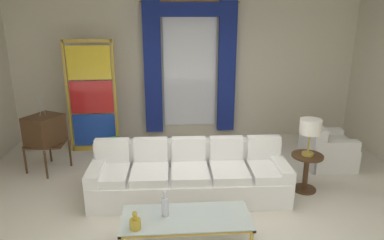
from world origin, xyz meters
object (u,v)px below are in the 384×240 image
object	(u,v)px
peacock_figurine	(114,149)
round_side_table	(306,169)
coffee_table	(186,219)
vintage_tv	(45,131)
armchair_white	(325,150)
bottle_blue_decanter	(165,205)
couch_white_long	(189,176)
table_lamp_brass	(310,128)
bottle_crystal_tall	(135,223)
stained_glass_divider	(92,99)

from	to	relation	value
peacock_figurine	round_side_table	bearing A→B (deg)	-24.43
round_side_table	coffee_table	bearing A→B (deg)	-146.83
vintage_tv	armchair_white	xyz separation A→B (m)	(4.94, -0.15, -0.44)
bottle_blue_decanter	vintage_tv	xyz separation A→B (m)	(-2.06, 2.27, 0.19)
couch_white_long	round_side_table	xyz separation A→B (m)	(1.82, -0.00, 0.05)
coffee_table	bottle_blue_decanter	world-z (taller)	bottle_blue_decanter
armchair_white	peacock_figurine	xyz separation A→B (m)	(-3.84, 0.53, -0.07)
coffee_table	round_side_table	size ratio (longest dim) A/B	2.54
peacock_figurine	table_lamp_brass	xyz separation A→B (m)	(3.14, -1.42, 0.81)
bottle_crystal_tall	armchair_white	world-z (taller)	armchair_white
coffee_table	vintage_tv	bearing A→B (deg)	134.89
bottle_blue_decanter	bottle_crystal_tall	world-z (taller)	bottle_blue_decanter
armchair_white	round_side_table	size ratio (longest dim) A/B	1.40
table_lamp_brass	couch_white_long	bearing A→B (deg)	179.86
vintage_tv	armchair_white	distance (m)	4.96
bottle_blue_decanter	peacock_figurine	xyz separation A→B (m)	(-0.96, 2.64, -0.32)
round_side_table	armchair_white	bearing A→B (deg)	52.08
stained_glass_divider	round_side_table	world-z (taller)	stained_glass_divider
coffee_table	stained_glass_divider	size ratio (longest dim) A/B	0.69
table_lamp_brass	armchair_white	bearing A→B (deg)	52.08
stained_glass_divider	table_lamp_brass	xyz separation A→B (m)	(3.58, -1.91, -0.03)
bottle_crystal_tall	vintage_tv	world-z (taller)	vintage_tv
stained_glass_divider	armchair_white	bearing A→B (deg)	-13.36
coffee_table	bottle_crystal_tall	distance (m)	0.61
vintage_tv	round_side_table	bearing A→B (deg)	-13.95
coffee_table	peacock_figurine	world-z (taller)	peacock_figurine
couch_white_long	round_side_table	bearing A→B (deg)	-0.14
vintage_tv	peacock_figurine	bearing A→B (deg)	18.63
bottle_crystal_tall	coffee_table	bearing A→B (deg)	18.49
bottle_crystal_tall	armchair_white	size ratio (longest dim) A/B	0.26
coffee_table	round_side_table	world-z (taller)	round_side_table
couch_white_long	bottle_crystal_tall	world-z (taller)	couch_white_long
round_side_table	table_lamp_brass	size ratio (longest dim) A/B	1.04
vintage_tv	peacock_figurine	world-z (taller)	vintage_tv
vintage_tv	stained_glass_divider	size ratio (longest dim) A/B	0.61
vintage_tv	armchair_white	size ratio (longest dim) A/B	1.61
round_side_table	table_lamp_brass	xyz separation A→B (m)	(0.00, 0.00, 0.67)
couch_white_long	armchair_white	size ratio (longest dim) A/B	3.52
couch_white_long	coffee_table	world-z (taller)	couch_white_long
bottle_crystal_tall	vintage_tv	bearing A→B (deg)	124.69
bottle_blue_decanter	bottle_crystal_tall	distance (m)	0.41
bottle_blue_decanter	bottle_crystal_tall	bearing A→B (deg)	-144.18
couch_white_long	bottle_blue_decanter	bearing A→B (deg)	-106.40
bottle_crystal_tall	table_lamp_brass	distance (m)	2.95
armchair_white	stained_glass_divider	bearing A→B (deg)	166.64
vintage_tv	table_lamp_brass	bearing A→B (deg)	-13.95
vintage_tv	peacock_figurine	distance (m)	1.27
vintage_tv	round_side_table	distance (m)	4.38
stained_glass_divider	round_side_table	distance (m)	4.12
bottle_crystal_tall	stained_glass_divider	size ratio (longest dim) A/B	0.10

